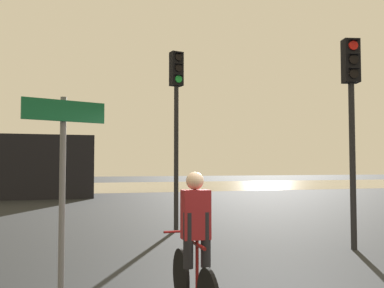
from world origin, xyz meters
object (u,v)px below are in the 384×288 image
Objects in this scene: cyclist at (195,244)px; traffic_light_center at (176,106)px; direction_sign_post at (63,165)px; traffic_light_near_right at (352,102)px.

traffic_light_center is at bearing 77.28° from cyclist.
cyclist is (-1.38, -6.25, -2.42)m from traffic_light_center.
traffic_light_near_right is at bearing 176.91° from direction_sign_post.
traffic_light_center is at bearing -38.56° from traffic_light_near_right.
traffic_light_near_right is 1.65× the size of direction_sign_post.
direction_sign_post is 1.52× the size of cyclist.
direction_sign_post is at bearing 137.40° from cyclist.
cyclist is (1.42, -1.30, -0.88)m from direction_sign_post.
traffic_light_center is 4.45m from traffic_light_near_right.
traffic_light_center reaches higher than traffic_light_near_right.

